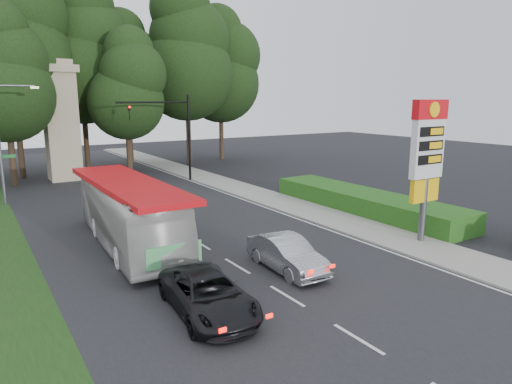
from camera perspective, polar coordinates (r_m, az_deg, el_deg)
ground at (r=16.26m, az=4.94°, el=-13.51°), size 120.00×120.00×0.00m
road_surface at (r=26.22m, az=-11.24°, el=-3.84°), size 14.00×80.00×0.02m
sidewalk_right at (r=30.21m, az=3.92°, el=-1.49°), size 3.00×80.00×0.12m
hedge at (r=29.10m, az=13.41°, el=-1.20°), size 3.00×14.00×1.20m
gas_station_pylon at (r=22.90m, az=20.63°, el=4.74°), size 2.10×0.45×6.85m
traffic_signal_mast at (r=38.61m, az=-10.20°, el=8.13°), size 6.10×0.35×7.20m
streetlight_signs at (r=33.79m, az=-29.16°, el=5.98°), size 2.75×0.98×8.00m
monument at (r=42.26m, az=-23.20°, el=8.25°), size 3.00×3.00×10.05m
tree_center_left at (r=45.10m, az=-28.52°, el=16.79°), size 10.08×10.08×19.80m
tree_center_right at (r=47.88m, az=-21.17°, el=15.80°), size 9.24×9.24×18.15m
tree_east_near at (r=50.98m, az=-15.86°, el=14.31°), size 8.12×8.12×15.95m
tree_east_mid at (r=49.13m, az=-8.72°, el=16.68°), size 9.52×9.52×18.70m
tree_far_east at (r=53.04m, az=-4.48°, el=15.30°), size 8.68×8.68×17.05m
tree_monument_left at (r=40.78m, az=-29.03°, el=12.70°), size 7.28×7.28×14.30m
tree_monument_right at (r=43.01m, az=-16.00°, el=12.65°), size 6.72×6.72×13.20m
transit_bus at (r=22.41m, az=-15.62°, el=-2.60°), size 3.34×11.35×3.12m
sedan_silver at (r=18.72m, az=3.89°, el=-7.75°), size 1.69×4.30×1.39m
suv_charcoal at (r=15.23m, az=-6.03°, el=-12.61°), size 2.62×4.93×1.32m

